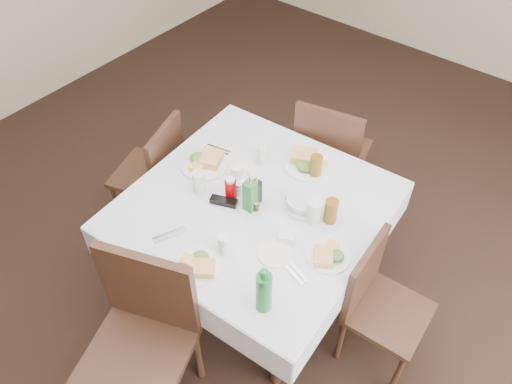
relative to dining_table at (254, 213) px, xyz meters
The scene contains 33 objects.
ground_plane 0.69m from the dining_table, 30.36° to the right, with size 7.00×7.00×0.00m, color black.
room_shell 1.03m from the dining_table, 30.36° to the right, with size 6.04×7.04×2.80m.
dining_table is the anchor object (origin of this frame).
chair_north 0.88m from the dining_table, 91.72° to the left, with size 0.54×0.54×0.96m.
chair_south 0.88m from the dining_table, 89.62° to the right, with size 0.63×0.63×1.04m.
chair_east 0.82m from the dining_table, ahead, with size 0.43×0.43×0.85m.
chair_west 0.89m from the dining_table, behind, with size 0.52×0.52×0.88m.
meal_north 0.46m from the dining_table, 83.51° to the left, with size 0.30×0.30×0.07m.
meal_south 0.53m from the dining_table, 84.07° to the right, with size 0.24×0.24×0.05m.
meal_east 0.54m from the dining_table, ahead, with size 0.23×0.23×0.05m.
meal_west 0.45m from the dining_table, behind, with size 0.29×0.29×0.06m.
side_plate_a 0.38m from the dining_table, 137.16° to the left, with size 0.14×0.14×0.01m.
side_plate_b 0.38m from the dining_table, 34.82° to the right, with size 0.18×0.18×0.01m.
water_n 0.37m from the dining_table, 120.45° to the left, with size 0.07×0.07×0.13m.
water_s 0.40m from the dining_table, 75.39° to the right, with size 0.07×0.07×0.12m.
water_e 0.38m from the dining_table, 16.69° to the left, with size 0.08×0.08×0.15m.
water_w 0.36m from the dining_table, 159.64° to the right, with size 0.08×0.08×0.14m.
iced_tea_a 0.45m from the dining_table, 71.04° to the left, with size 0.07×0.07×0.15m.
iced_tea_b 0.45m from the dining_table, 21.79° to the left, with size 0.07×0.07×0.15m.
bread_basket 0.29m from the dining_table, 32.97° to the left, with size 0.21×0.21×0.07m.
oil_cruet_dark 0.16m from the dining_table, 98.47° to the left, with size 0.05×0.05×0.20m.
oil_cruet_green 0.19m from the dining_table, 84.75° to the right, with size 0.06×0.06×0.25m.
ketchup_bottle 0.20m from the dining_table, 162.45° to the right, with size 0.07×0.07×0.15m.
salt_shaker 0.17m from the dining_table, behind, with size 0.04×0.04×0.08m.
pepper_shaker 0.12m from the dining_table, 39.94° to the right, with size 0.03×0.03×0.07m.
coffee_mug 0.26m from the dining_table, 153.59° to the left, with size 0.13×0.12×0.09m.
sunglasses 0.20m from the dining_table, 141.62° to the right, with size 0.16×0.10×0.03m.
green_bottle 0.69m from the dining_table, 47.54° to the right, with size 0.08×0.08×0.29m.
sugar_caddy 0.33m from the dining_table, 19.15° to the right, with size 0.10×0.08×0.04m.
cutlery_n 0.45m from the dining_table, 73.80° to the left, with size 0.10×0.19×0.01m.
cutlery_s 0.51m from the dining_table, 114.03° to the right, with size 0.12×0.19×0.01m.
cutlery_e 0.50m from the dining_table, 28.35° to the right, with size 0.20×0.10×0.01m.
cutlery_w 0.52m from the dining_table, 155.36° to the left, with size 0.17×0.08×0.01m.
Camera 1 is at (1.11, -1.43, 2.82)m, focal length 35.00 mm.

